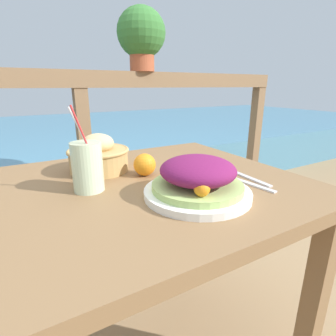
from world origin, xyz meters
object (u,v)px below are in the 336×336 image
object	(u,v)px
drink_glass	(88,167)
bread_basket	(99,156)
salad_plate	(198,180)
potted_plant	(141,35)

from	to	relation	value
drink_glass	bread_basket	xyz separation A→B (m)	(0.08, 0.17, -0.02)
drink_glass	salad_plate	bearing A→B (deg)	-37.71
salad_plate	drink_glass	world-z (taller)	drink_glass
bread_basket	potted_plant	bearing A→B (deg)	52.95
drink_glass	bread_basket	distance (m)	0.18
salad_plate	drink_glass	bearing A→B (deg)	142.29
salad_plate	drink_glass	size ratio (longest dim) A/B	1.20
salad_plate	drink_glass	distance (m)	0.31
drink_glass	potted_plant	xyz separation A→B (m)	(0.53, 0.76, 0.49)
salad_plate	potted_plant	bearing A→B (deg)	73.64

